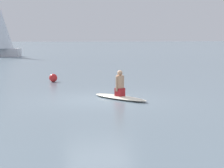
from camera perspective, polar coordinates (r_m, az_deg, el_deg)
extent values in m
plane|color=slate|center=(15.04, -1.79, -2.28)|extent=(400.00, 400.00, 0.00)
ellipsoid|color=silver|center=(15.31, 1.12, -1.90)|extent=(2.60, 1.97, 0.12)
cube|color=#A51E23|center=(15.28, 1.12, -1.13)|extent=(0.41, 0.39, 0.30)
cylinder|color=tan|center=(15.23, 1.13, 0.30)|extent=(0.39, 0.39, 0.50)
sphere|color=tan|center=(15.19, 1.13, 1.59)|extent=(0.20, 0.20, 0.20)
cylinder|color=tan|center=(15.11, 0.67, 0.01)|extent=(0.11, 0.11, 0.55)
cylinder|color=tan|center=(15.36, 1.58, 0.11)|extent=(0.11, 0.11, 0.55)
sphere|color=red|center=(21.26, -8.34, 0.87)|extent=(0.43, 0.43, 0.43)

